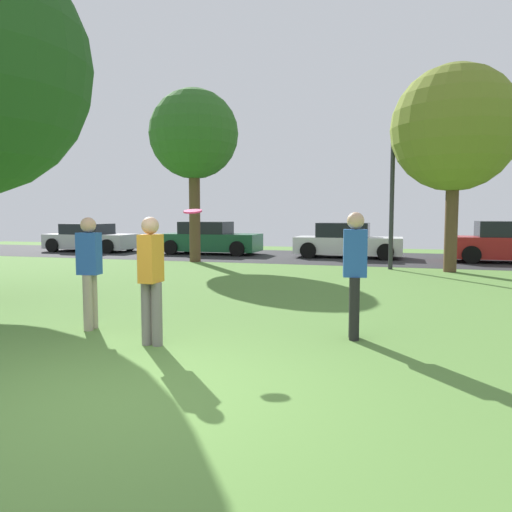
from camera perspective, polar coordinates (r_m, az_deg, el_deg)
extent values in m
plane|color=#547F38|center=(5.01, -15.93, -15.79)|extent=(44.00, 44.00, 0.00)
cube|color=#28282B|center=(20.19, 8.94, -0.16)|extent=(44.00, 6.40, 0.01)
cylinder|color=brown|center=(18.26, -7.13, 4.64)|extent=(0.40, 0.40, 3.38)
sphere|color=#2D6023|center=(18.49, -7.23, 13.88)|extent=(3.23, 3.23, 3.23)
cylinder|color=brown|center=(16.03, 21.73, 3.78)|extent=(0.38, 0.38, 3.09)
sphere|color=olive|center=(16.23, 22.04, 13.58)|extent=(3.73, 3.73, 3.73)
cylinder|color=gray|center=(7.98, -18.41, -4.98)|extent=(0.14, 0.14, 0.84)
cylinder|color=gray|center=(7.84, -18.93, -5.16)|extent=(0.14, 0.14, 0.84)
cube|color=#23519E|center=(7.82, -18.81, 0.27)|extent=(0.35, 0.26, 0.63)
sphere|color=tan|center=(7.80, -18.90, 3.43)|extent=(0.23, 0.23, 0.23)
cylinder|color=black|center=(6.99, 11.35, -6.05)|extent=(0.14, 0.14, 0.88)
cylinder|color=black|center=(7.14, 11.29, -5.80)|extent=(0.14, 0.14, 0.88)
cube|color=#23519E|center=(6.96, 11.43, 0.33)|extent=(0.35, 0.26, 0.66)
sphere|color=tan|center=(6.94, 11.49, 4.03)|extent=(0.24, 0.24, 0.24)
cylinder|color=slate|center=(6.79, -12.59, -6.52)|extent=(0.14, 0.14, 0.85)
cylinder|color=slate|center=(6.71, -11.41, -6.64)|extent=(0.14, 0.14, 0.85)
cube|color=orange|center=(6.64, -12.12, -0.28)|extent=(0.23, 0.33, 0.64)
sphere|color=tan|center=(6.62, -12.18, 3.47)|extent=(0.23, 0.23, 0.23)
cylinder|color=#EA2D6B|center=(7.20, -7.36, 5.17)|extent=(0.28, 0.28, 0.07)
cube|color=#B7B7BC|center=(24.47, -18.54, 1.65)|extent=(4.15, 1.85, 0.67)
cube|color=black|center=(24.57, -18.97, 3.00)|extent=(1.99, 1.63, 0.48)
cylinder|color=black|center=(24.47, -14.49, 1.36)|extent=(0.64, 0.22, 0.64)
cylinder|color=black|center=(22.90, -16.85, 1.08)|extent=(0.64, 0.22, 0.64)
cylinder|color=black|center=(26.07, -20.00, 1.43)|extent=(0.64, 0.22, 0.64)
cylinder|color=black|center=(24.61, -22.54, 1.16)|extent=(0.64, 0.22, 0.64)
cube|color=#195633|center=(21.71, -5.28, 1.61)|extent=(4.33, 1.72, 0.75)
cube|color=black|center=(21.77, -5.82, 3.29)|extent=(2.08, 1.52, 0.53)
cylinder|color=black|center=(22.04, -0.78, 1.15)|extent=(0.64, 0.22, 0.64)
cylinder|color=black|center=(20.40, -2.19, 0.84)|extent=(0.64, 0.22, 0.64)
cylinder|color=black|center=(23.10, -7.99, 1.27)|extent=(0.64, 0.22, 0.64)
cylinder|color=black|center=(21.55, -9.86, 0.99)|extent=(0.64, 0.22, 0.64)
cube|color=white|center=(20.27, 10.66, 1.22)|extent=(4.24, 1.76, 0.68)
cube|color=black|center=(20.26, 10.09, 3.00)|extent=(2.04, 1.55, 0.57)
cylinder|color=black|center=(21.07, 14.91, 0.81)|extent=(0.64, 0.22, 0.64)
cylinder|color=black|center=(19.32, 14.78, 0.46)|extent=(0.64, 0.22, 0.64)
cylinder|color=black|center=(21.34, 6.92, 0.99)|extent=(0.64, 0.22, 0.64)
cylinder|color=black|center=(19.61, 6.09, 0.66)|extent=(0.64, 0.22, 0.64)
cube|color=black|center=(19.98, 27.27, 2.80)|extent=(2.12, 1.50, 0.57)
cylinder|color=black|center=(20.66, 23.11, 0.50)|extent=(0.64, 0.22, 0.64)
cylinder|color=black|center=(18.97, 23.72, 0.13)|extent=(0.64, 0.22, 0.64)
cylinder|color=#2D2D33|center=(16.17, 15.49, 6.46)|extent=(0.14, 0.14, 4.50)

